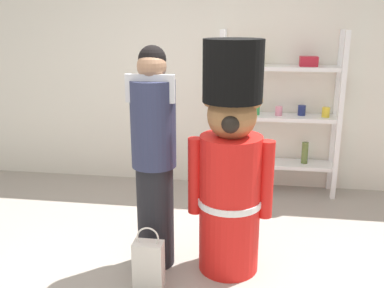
{
  "coord_description": "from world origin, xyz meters",
  "views": [
    {
      "loc": [
        0.58,
        -2.73,
        1.89
      ],
      "look_at": [
        0.13,
        0.3,
        1.0
      ],
      "focal_mm": 40.74,
      "sensor_mm": 36.0,
      "label": 1
    }
  ],
  "objects_px": {
    "person_shopper": "(154,157)",
    "teddy_bear_guard": "(231,166)",
    "merchandise_shelf": "(279,113)",
    "shopping_bag": "(149,264)"
  },
  "relations": [
    {
      "from": "person_shopper",
      "to": "teddy_bear_guard",
      "type": "bearing_deg",
      "value": 1.55
    },
    {
      "from": "merchandise_shelf",
      "to": "person_shopper",
      "type": "height_order",
      "value": "merchandise_shelf"
    },
    {
      "from": "person_shopper",
      "to": "shopping_bag",
      "type": "bearing_deg",
      "value": -86.49
    },
    {
      "from": "merchandise_shelf",
      "to": "shopping_bag",
      "type": "distance_m",
      "value": 2.35
    },
    {
      "from": "shopping_bag",
      "to": "merchandise_shelf",
      "type": "bearing_deg",
      "value": 64.3
    },
    {
      "from": "teddy_bear_guard",
      "to": "person_shopper",
      "type": "height_order",
      "value": "teddy_bear_guard"
    },
    {
      "from": "teddy_bear_guard",
      "to": "person_shopper",
      "type": "distance_m",
      "value": 0.57
    },
    {
      "from": "person_shopper",
      "to": "merchandise_shelf",
      "type": "bearing_deg",
      "value": 59.55
    },
    {
      "from": "teddy_bear_guard",
      "to": "shopping_bag",
      "type": "height_order",
      "value": "teddy_bear_guard"
    },
    {
      "from": "person_shopper",
      "to": "shopping_bag",
      "type": "relative_size",
      "value": 3.58
    }
  ]
}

